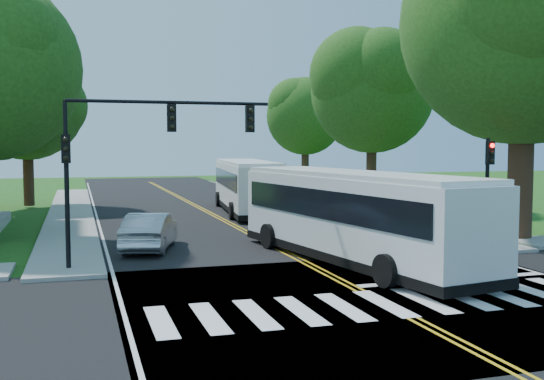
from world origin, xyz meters
name	(u,v)px	position (x,y,z in m)	size (l,w,h in m)	color
ground	(376,300)	(0.00, 0.00, 0.00)	(140.00, 140.00, 0.00)	#184F13
road	(228,223)	(0.00, 18.00, 0.01)	(14.00, 96.00, 0.01)	black
cross_road	(376,299)	(0.00, 0.00, 0.01)	(60.00, 12.00, 0.01)	black
center_line	(213,215)	(0.00, 22.00, 0.01)	(0.36, 70.00, 0.01)	gold
edge_line_w	(97,219)	(-6.80, 22.00, 0.01)	(0.12, 70.00, 0.01)	silver
edge_line_e	(318,211)	(6.80, 22.00, 0.01)	(0.12, 70.00, 0.01)	silver
crosswalk	(384,303)	(0.00, -0.50, 0.02)	(12.60, 3.00, 0.01)	silver
stop_bar	(453,279)	(3.50, 1.60, 0.02)	(6.60, 0.40, 0.01)	silver
sidewalk_nw	(71,213)	(-8.30, 25.00, 0.07)	(2.60, 40.00, 0.15)	gray
sidewalk_ne	(322,205)	(8.30, 25.00, 0.07)	(2.60, 40.00, 0.15)	gray
tree_ne_big	(525,22)	(11.00, 8.00, 9.62)	(10.80, 10.80, 14.91)	#361D15
tree_west_far	(27,104)	(-11.00, 30.00, 7.00)	(7.60, 7.60, 10.67)	#361D15
tree_east_mid	(372,92)	(11.50, 24.00, 7.86)	(8.40, 8.40, 11.93)	#361D15
tree_east_far	(305,116)	(12.50, 40.00, 6.86)	(7.20, 7.20, 10.34)	#361D15
signal_nw	(138,142)	(-5.86, 6.43, 4.38)	(7.15, 0.46, 5.66)	black
signal_ne	(488,177)	(8.20, 6.44, 2.96)	(0.30, 0.46, 4.40)	black
stop_sign	(511,200)	(9.00, 5.98, 2.03)	(0.76, 0.08, 2.53)	black
bus_lead	(353,215)	(1.67, 5.23, 1.75)	(4.78, 13.00, 3.30)	silver
bus_follow	(246,185)	(2.33, 22.91, 1.72)	(4.13, 12.75, 3.24)	silver
hatchback	(150,231)	(-5.09, 10.12, 0.78)	(1.62, 4.64, 1.53)	#B0B3B8
suv	(393,228)	(5.28, 9.01, 0.66)	(2.16, 4.68, 1.30)	#B8BAC0
dark_sedan	(325,212)	(5.01, 16.31, 0.59)	(1.62, 3.98, 1.16)	black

